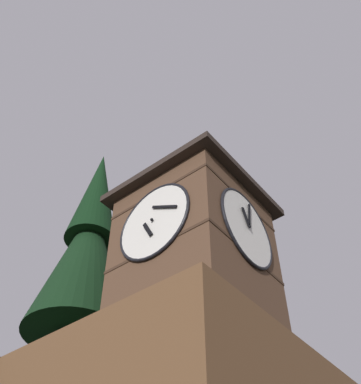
{
  "coord_description": "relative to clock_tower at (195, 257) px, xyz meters",
  "views": [
    {
      "loc": [
        11.83,
        7.48,
        1.29
      ],
      "look_at": [
        1.74,
        -0.62,
        14.17
      ],
      "focal_mm": 45.93,
      "sensor_mm": 36.0,
      "label": 1
    }
  ],
  "objects": [
    {
      "name": "clock_tower",
      "position": [
        0.0,
        0.0,
        0.0
      ],
      "size": [
        4.66,
        4.66,
        8.64
      ],
      "color": "brown",
      "rests_on": "building_main"
    }
  ]
}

